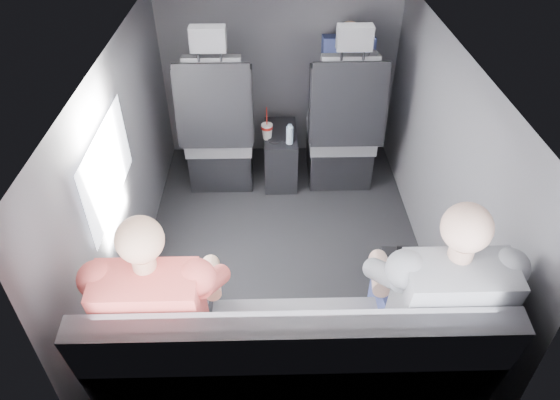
{
  "coord_description": "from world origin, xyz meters",
  "views": [
    {
      "loc": [
        -0.08,
        -2.35,
        2.28
      ],
      "look_at": [
        -0.03,
        -0.05,
        0.49
      ],
      "focal_mm": 32.0,
      "sensor_mm": 36.0,
      "label": 1
    }
  ],
  "objects_px": {
    "front_seat_right": "(341,134)",
    "laptop_white": "(162,285)",
    "water_bottle": "(290,135)",
    "front_seat_left": "(220,136)",
    "passenger_rear_left": "(165,310)",
    "rear_bench": "(291,370)",
    "passenger_rear_right": "(431,303)",
    "center_console": "(281,155)",
    "laptop_black": "(425,268)",
    "passenger_front_right": "(346,76)",
    "soda_cup": "(267,131)"
  },
  "relations": [
    {
      "from": "laptop_white",
      "to": "front_seat_right",
      "type": "bearing_deg",
      "value": 58.78
    },
    {
      "from": "front_seat_left",
      "to": "passenger_rear_left",
      "type": "distance_m",
      "value": 1.82
    },
    {
      "from": "passenger_rear_left",
      "to": "water_bottle",
      "type": "bearing_deg",
      "value": 70.6
    },
    {
      "from": "rear_bench",
      "to": "laptop_white",
      "type": "distance_m",
      "value": 0.69
    },
    {
      "from": "front_seat_right",
      "to": "laptop_white",
      "type": "xyz_separation_m",
      "value": [
        -1.02,
        -1.68,
        0.23
      ]
    },
    {
      "from": "rear_bench",
      "to": "passenger_rear_right",
      "type": "xyz_separation_m",
      "value": [
        0.6,
        0.09,
        0.33
      ]
    },
    {
      "from": "front_seat_left",
      "to": "passenger_rear_right",
      "type": "bearing_deg",
      "value": -59.93
    },
    {
      "from": "passenger_rear_right",
      "to": "passenger_front_right",
      "type": "relative_size",
      "value": 1.75
    },
    {
      "from": "front_seat_left",
      "to": "soda_cup",
      "type": "height_order",
      "value": "front_seat_left"
    },
    {
      "from": "front_seat_left",
      "to": "laptop_white",
      "type": "relative_size",
      "value": 3.75
    },
    {
      "from": "passenger_rear_left",
      "to": "soda_cup",
      "type": "bearing_deg",
      "value": 76.15
    },
    {
      "from": "laptop_white",
      "to": "center_console",
      "type": "bearing_deg",
      "value": 71.72
    },
    {
      "from": "rear_bench",
      "to": "passenger_rear_left",
      "type": "relative_size",
      "value": 1.33
    },
    {
      "from": "center_console",
      "to": "laptop_black",
      "type": "distance_m",
      "value": 1.81
    },
    {
      "from": "front_seat_right",
      "to": "laptop_black",
      "type": "bearing_deg",
      "value": -83.88
    },
    {
      "from": "front_seat_right",
      "to": "passenger_rear_left",
      "type": "bearing_deg",
      "value": -118.61
    },
    {
      "from": "front_seat_right",
      "to": "soda_cup",
      "type": "xyz_separation_m",
      "value": [
        -0.55,
        -0.04,
        0.06
      ]
    },
    {
      "from": "passenger_rear_right",
      "to": "passenger_front_right",
      "type": "distance_m",
      "value": 2.07
    },
    {
      "from": "water_bottle",
      "to": "passenger_front_right",
      "type": "distance_m",
      "value": 0.63
    },
    {
      "from": "laptop_black",
      "to": "passenger_front_right",
      "type": "relative_size",
      "value": 0.51
    },
    {
      "from": "front_seat_right",
      "to": "water_bottle",
      "type": "bearing_deg",
      "value": -163.91
    },
    {
      "from": "rear_bench",
      "to": "laptop_white",
      "type": "height_order",
      "value": "rear_bench"
    },
    {
      "from": "passenger_rear_right",
      "to": "laptop_black",
      "type": "bearing_deg",
      "value": 82.84
    },
    {
      "from": "front_seat_right",
      "to": "water_bottle",
      "type": "xyz_separation_m",
      "value": [
        -0.39,
        -0.11,
        0.07
      ]
    },
    {
      "from": "soda_cup",
      "to": "laptop_black",
      "type": "distance_m",
      "value": 1.73
    },
    {
      "from": "passenger_rear_left",
      "to": "passenger_front_right",
      "type": "distance_m",
      "value": 2.31
    },
    {
      "from": "front_seat_right",
      "to": "rear_bench",
      "type": "height_order",
      "value": "front_seat_right"
    },
    {
      "from": "soda_cup",
      "to": "passenger_rear_left",
      "type": "bearing_deg",
      "value": -103.85
    },
    {
      "from": "front_seat_right",
      "to": "passenger_front_right",
      "type": "bearing_deg",
      "value": 81.66
    },
    {
      "from": "water_bottle",
      "to": "laptop_white",
      "type": "xyz_separation_m",
      "value": [
        -0.63,
        -1.57,
        0.16
      ]
    },
    {
      "from": "center_console",
      "to": "water_bottle",
      "type": "relative_size",
      "value": 3.19
    },
    {
      "from": "passenger_rear_right",
      "to": "passenger_rear_left",
      "type": "bearing_deg",
      "value": 179.97
    },
    {
      "from": "laptop_white",
      "to": "passenger_rear_right",
      "type": "xyz_separation_m",
      "value": [
        1.16,
        -0.13,
        0.0
      ]
    },
    {
      "from": "front_seat_left",
      "to": "front_seat_right",
      "type": "distance_m",
      "value": 0.9
    },
    {
      "from": "water_bottle",
      "to": "passenger_rear_right",
      "type": "xyz_separation_m",
      "value": [
        0.53,
        -1.69,
        0.16
      ]
    },
    {
      "from": "soda_cup",
      "to": "passenger_rear_left",
      "type": "height_order",
      "value": "passenger_rear_left"
    },
    {
      "from": "front_seat_left",
      "to": "passenger_rear_left",
      "type": "xyz_separation_m",
      "value": [
        -0.09,
        -1.81,
        0.22
      ]
    },
    {
      "from": "center_console",
      "to": "passenger_front_right",
      "type": "height_order",
      "value": "passenger_front_right"
    },
    {
      "from": "laptop_white",
      "to": "laptop_black",
      "type": "height_order",
      "value": "laptop_black"
    },
    {
      "from": "passenger_front_right",
      "to": "laptop_black",
      "type": "bearing_deg",
      "value": -85.88
    },
    {
      "from": "rear_bench",
      "to": "passenger_rear_right",
      "type": "distance_m",
      "value": 0.69
    },
    {
      "from": "passenger_rear_left",
      "to": "passenger_rear_right",
      "type": "height_order",
      "value": "passenger_rear_right"
    },
    {
      "from": "center_console",
      "to": "rear_bench",
      "type": "height_order",
      "value": "rear_bench"
    },
    {
      "from": "laptop_white",
      "to": "soda_cup",
      "type": "bearing_deg",
      "value": 74.06
    },
    {
      "from": "center_console",
      "to": "passenger_rear_right",
      "type": "height_order",
      "value": "passenger_rear_right"
    },
    {
      "from": "front_seat_left",
      "to": "center_console",
      "type": "xyz_separation_m",
      "value": [
        0.45,
        0.04,
        -0.2
      ]
    },
    {
      "from": "laptop_black",
      "to": "passenger_rear_left",
      "type": "relative_size",
      "value": 0.3
    },
    {
      "from": "front_seat_right",
      "to": "passenger_rear_right",
      "type": "height_order",
      "value": "front_seat_right"
    },
    {
      "from": "water_bottle",
      "to": "passenger_front_right",
      "type": "xyz_separation_m",
      "value": [
        0.43,
        0.37,
        0.27
      ]
    },
    {
      "from": "front_seat_right",
      "to": "water_bottle",
      "type": "height_order",
      "value": "front_seat_right"
    }
  ]
}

